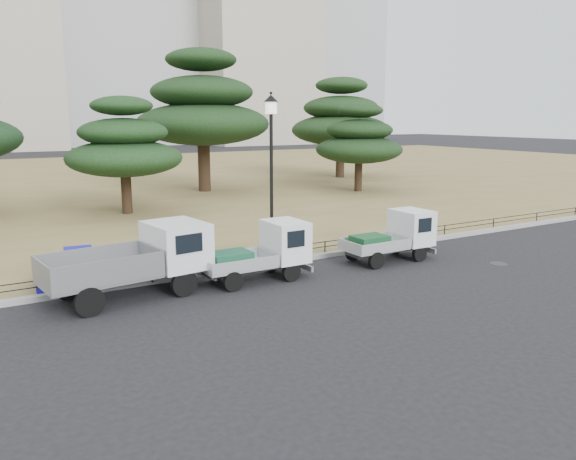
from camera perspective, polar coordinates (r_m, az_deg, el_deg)
ground at (r=17.07m, az=3.45°, el=-5.43°), size 220.00×220.00×0.00m
lawn at (r=45.31m, az=-18.89°, el=4.65°), size 120.00×56.00×0.15m
curb at (r=19.18m, az=-0.92°, el=-3.27°), size 120.00×0.25×0.16m
truck_large at (r=16.14m, az=-15.05°, el=-2.79°), size 4.69×2.32×1.96m
truck_kei_front at (r=17.25m, az=-2.63°, el=-2.23°), size 3.34×1.46×1.76m
truck_kei_rear at (r=19.93m, az=10.69°, el=-0.62°), size 3.27×1.42×1.71m
street_lamp at (r=18.78m, az=-1.71°, el=8.15°), size 0.49×0.49×5.50m
pipe_fence at (r=19.21m, az=-1.14°, el=-2.14°), size 38.00×0.04×0.40m
tarp_pile at (r=17.46m, az=-21.46°, el=-3.83°), size 1.79×1.42×1.10m
manhole at (r=20.56m, az=20.60°, el=-3.22°), size 0.60×0.60×0.01m
pine_center_left at (r=29.17m, az=-16.33°, el=8.14°), size 5.71×5.71×5.80m
pine_center_right at (r=37.09m, az=-8.68°, el=11.99°), size 8.52×8.52×9.04m
pine_east_near at (r=36.98m, az=7.25°, el=8.99°), size 5.61×5.61×5.67m
pine_east_far at (r=45.51m, az=5.39°, el=11.06°), size 7.82×7.82×7.85m
tower_east at (r=109.11m, az=-3.68°, el=21.48°), size 20.00×18.00×48.00m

